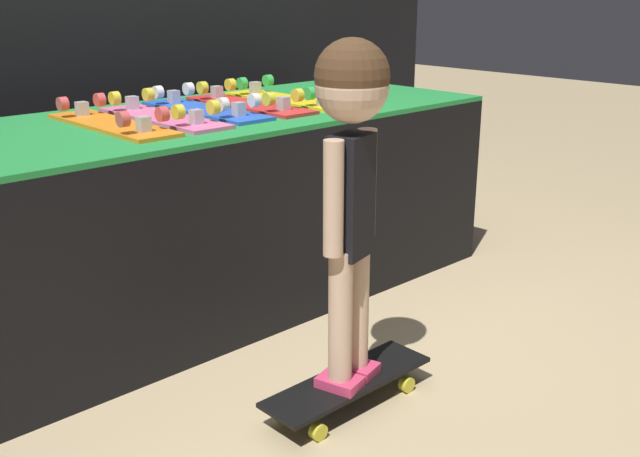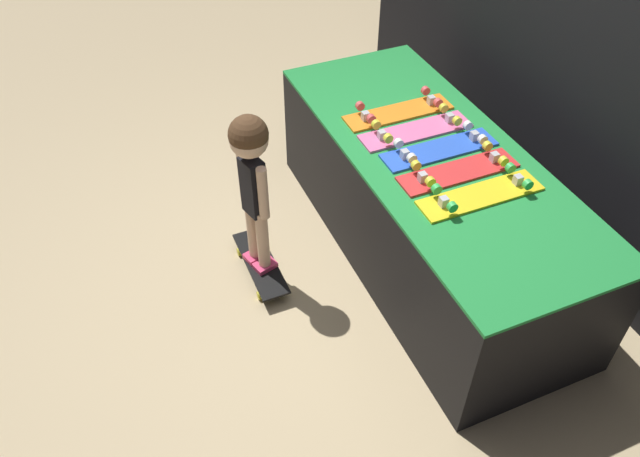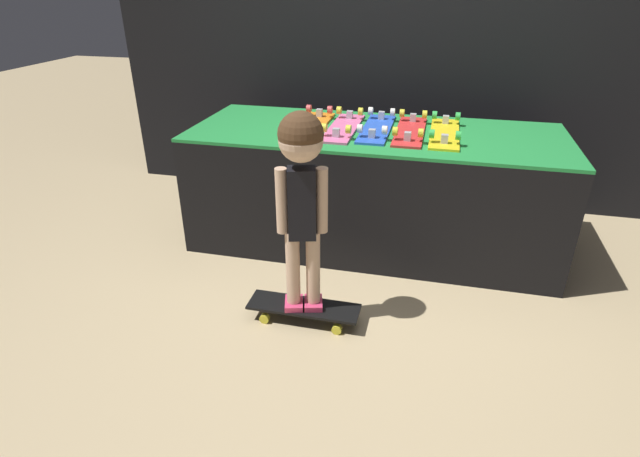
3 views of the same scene
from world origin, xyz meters
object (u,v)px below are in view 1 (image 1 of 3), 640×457
skateboard_yellow_on_rack (288,97)px  child (351,151)px  skateboard_orange_on_rack (112,122)px  skateboard_red_on_rack (249,102)px  skateboard_on_floor (348,385)px  skateboard_blue_on_rack (205,108)px  skateboard_pink_on_rack (163,115)px

skateboard_yellow_on_rack → child: bearing=-122.2°
skateboard_orange_on_rack → skateboard_red_on_rack: (0.64, 0.02, 0.00)m
skateboard_orange_on_rack → skateboard_red_on_rack: size_ratio=1.00×
skateboard_on_floor → child: (-0.00, -0.00, 0.75)m
skateboard_blue_on_rack → skateboard_yellow_on_rack: size_ratio=1.00×
skateboard_orange_on_rack → skateboard_blue_on_rack: same height
skateboard_pink_on_rack → skateboard_blue_on_rack: (0.21, 0.03, 0.00)m
skateboard_orange_on_rack → skateboard_yellow_on_rack: same height
skateboard_blue_on_rack → child: (-0.22, -1.03, 0.02)m
skateboard_red_on_rack → skateboard_yellow_on_rack: 0.21m
skateboard_orange_on_rack → skateboard_pink_on_rack: size_ratio=1.00×
child → skateboard_on_floor: bearing=11.5°
skateboard_orange_on_rack → skateboard_on_floor: bearing=-78.2°
skateboard_blue_on_rack → skateboard_yellow_on_rack: (0.43, -0.01, 0.00)m
skateboard_blue_on_rack → skateboard_on_floor: bearing=-101.9°
child → skateboard_orange_on_rack: bearing=86.7°
skateboard_pink_on_rack → skateboard_yellow_on_rack: size_ratio=1.00×
skateboard_pink_on_rack → skateboard_orange_on_rack: bearing=-180.0°
skateboard_red_on_rack → child: size_ratio=0.65×
skateboard_yellow_on_rack → skateboard_on_floor: 1.41m
skateboard_on_floor → child: 0.75m
skateboard_yellow_on_rack → skateboard_red_on_rack: bearing=179.7°
skateboard_blue_on_rack → child: child is taller
skateboard_blue_on_rack → skateboard_red_on_rack: 0.21m
skateboard_orange_on_rack → child: bearing=-78.2°
skateboard_blue_on_rack → skateboard_red_on_rack: same height
skateboard_red_on_rack → skateboard_on_floor: skateboard_red_on_rack is taller
skateboard_orange_on_rack → child: size_ratio=0.65×
skateboard_orange_on_rack → child: child is taller
skateboard_orange_on_rack → child: (0.21, -1.00, 0.02)m
skateboard_pink_on_rack → skateboard_yellow_on_rack: same height
skateboard_yellow_on_rack → child: (-0.64, -1.02, 0.02)m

